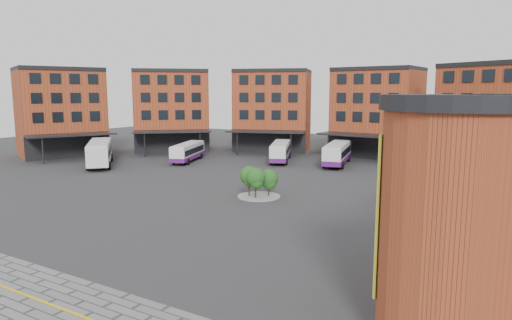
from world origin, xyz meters
The scene contains 11 objects.
ground centered at (0.00, 0.00, 0.00)m, with size 160.00×160.00×0.00m, color #28282B.
yellow_line centered at (2.00, -14.00, 0.03)m, with size 26.00×0.15×0.02m, color gold.
main_building centered at (-4.77, 38.25, 7.23)m, with size 94.14×42.48×14.60m.
tree_island centered at (2.13, 11.67, 1.86)m, with size 4.40×4.40×3.22m.
bus_a centered at (-28.06, 17.37, 2.10)m, with size 11.04×10.74×3.55m.
bus_b centered at (-19.58, 27.01, 1.52)m, with size 5.64×10.14×2.81m.
bus_c centered at (-7.33, 34.36, 1.60)m, with size 6.32×10.60×2.95m.
bus_d centered at (1.39, 35.73, 1.74)m, with size 5.01×11.67×3.20m.
bus_e centered at (17.64, 29.11, 1.57)m, with size 7.45×9.95×2.89m.
bus_f centered at (21.56, 23.13, 1.51)m, with size 6.94×9.72×2.79m.
blue_car centered at (23.01, -6.16, 0.68)m, with size 1.43×4.10×1.35m, color #0C0D9E.
Camera 1 is at (25.17, -27.31, 10.72)m, focal length 32.00 mm.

